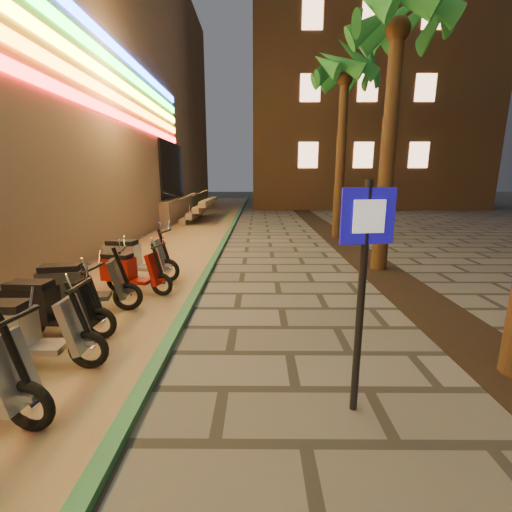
{
  "coord_description": "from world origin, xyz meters",
  "views": [
    {
      "loc": [
        0.4,
        -1.83,
        2.37
      ],
      "look_at": [
        0.36,
        3.3,
        1.2
      ],
      "focal_mm": 24.0,
      "sensor_mm": 36.0,
      "label": 1
    }
  ],
  "objects_px": {
    "pedestrian_sign": "(364,269)",
    "scooter_7": "(48,306)",
    "scooter_6": "(24,332)",
    "scooter_8": "(79,286)",
    "scooter_10": "(134,258)",
    "scooter_9": "(129,271)"
  },
  "relations": [
    {
      "from": "pedestrian_sign",
      "to": "scooter_7",
      "type": "relative_size",
      "value": 1.45
    },
    {
      "from": "scooter_6",
      "to": "scooter_8",
      "type": "xyz_separation_m",
      "value": [
        -0.24,
        1.8,
        0.02
      ]
    },
    {
      "from": "pedestrian_sign",
      "to": "scooter_10",
      "type": "bearing_deg",
      "value": 121.22
    },
    {
      "from": "scooter_6",
      "to": "scooter_7",
      "type": "distance_m",
      "value": 0.9
    },
    {
      "from": "scooter_9",
      "to": "scooter_10",
      "type": "distance_m",
      "value": 0.96
    },
    {
      "from": "scooter_8",
      "to": "scooter_10",
      "type": "relative_size",
      "value": 0.96
    },
    {
      "from": "pedestrian_sign",
      "to": "scooter_8",
      "type": "xyz_separation_m",
      "value": [
        -4.17,
        2.57,
        -1.01
      ]
    },
    {
      "from": "scooter_7",
      "to": "scooter_10",
      "type": "height_order",
      "value": "scooter_10"
    },
    {
      "from": "pedestrian_sign",
      "to": "scooter_6",
      "type": "relative_size",
      "value": 1.44
    },
    {
      "from": "scooter_9",
      "to": "scooter_10",
      "type": "relative_size",
      "value": 0.88
    },
    {
      "from": "scooter_7",
      "to": "scooter_10",
      "type": "xyz_separation_m",
      "value": [
        0.22,
        3.0,
        0.04
      ]
    },
    {
      "from": "pedestrian_sign",
      "to": "scooter_9",
      "type": "bearing_deg",
      "value": 125.98
    },
    {
      "from": "pedestrian_sign",
      "to": "scooter_9",
      "type": "xyz_separation_m",
      "value": [
        -3.71,
        3.7,
        -1.05
      ]
    },
    {
      "from": "scooter_10",
      "to": "scooter_6",
      "type": "bearing_deg",
      "value": -81.56
    },
    {
      "from": "pedestrian_sign",
      "to": "scooter_7",
      "type": "xyz_separation_m",
      "value": [
        -4.15,
        1.63,
        -1.03
      ]
    },
    {
      "from": "scooter_6",
      "to": "scooter_7",
      "type": "height_order",
      "value": "scooter_6"
    },
    {
      "from": "scooter_7",
      "to": "pedestrian_sign",
      "type": "bearing_deg",
      "value": -18.62
    },
    {
      "from": "scooter_9",
      "to": "scooter_10",
      "type": "height_order",
      "value": "scooter_10"
    },
    {
      "from": "scooter_8",
      "to": "scooter_6",
      "type": "bearing_deg",
      "value": -94.32
    },
    {
      "from": "pedestrian_sign",
      "to": "scooter_7",
      "type": "distance_m",
      "value": 4.57
    },
    {
      "from": "pedestrian_sign",
      "to": "scooter_10",
      "type": "relative_size",
      "value": 1.33
    },
    {
      "from": "scooter_7",
      "to": "scooter_10",
      "type": "relative_size",
      "value": 0.92
    }
  ]
}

